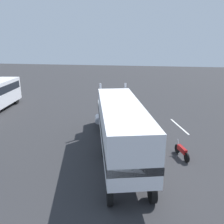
{
  "coord_description": "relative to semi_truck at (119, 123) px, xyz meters",
  "views": [
    {
      "loc": [
        -21.32,
        -3.65,
        8.02
      ],
      "look_at": [
        -0.29,
        -0.05,
        1.6
      ],
      "focal_mm": 37.85,
      "sensor_mm": 36.0,
      "label": 1
    }
  ],
  "objects": [
    {
      "name": "person_bystander",
      "position": [
        2.73,
        -2.44,
        -1.63
      ],
      "size": [
        0.39,
        0.48,
        1.63
      ],
      "color": "#2D3347",
      "rests_on": "ground_plane"
    },
    {
      "name": "lane_stripe_near",
      "position": [
        3.53,
        -2.0,
        -2.52
      ],
      "size": [
        4.28,
        1.33,
        0.01
      ],
      "primitive_type": "cube",
      "rotation": [
        0.0,
        0.0,
        0.27
      ],
      "color": "silver",
      "rests_on": "ground_plane"
    },
    {
      "name": "semi_truck",
      "position": [
        0.0,
        0.0,
        0.0
      ],
      "size": [
        14.31,
        6.11,
        4.5
      ],
      "color": "white",
      "rests_on": "ground_plane"
    },
    {
      "name": "lane_stripe_mid",
      "position": [
        7.01,
        -5.0,
        -2.52
      ],
      "size": [
        4.26,
        1.43,
        0.01
      ],
      "primitive_type": "cube",
      "rotation": [
        0.0,
        0.0,
        0.29
      ],
      "color": "silver",
      "rests_on": "ground_plane"
    },
    {
      "name": "motorcycle",
      "position": [
        0.42,
        -4.5,
        -2.04
      ],
      "size": [
        2.01,
        0.84,
        1.12
      ],
      "color": "black",
      "rests_on": "ground_plane"
    },
    {
      "name": "ground_plane",
      "position": [
        5.77,
        1.5,
        -2.52
      ],
      "size": [
        120.0,
        120.0,
        0.0
      ],
      "primitive_type": "plane",
      "color": "#2D2D30"
    }
  ]
}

